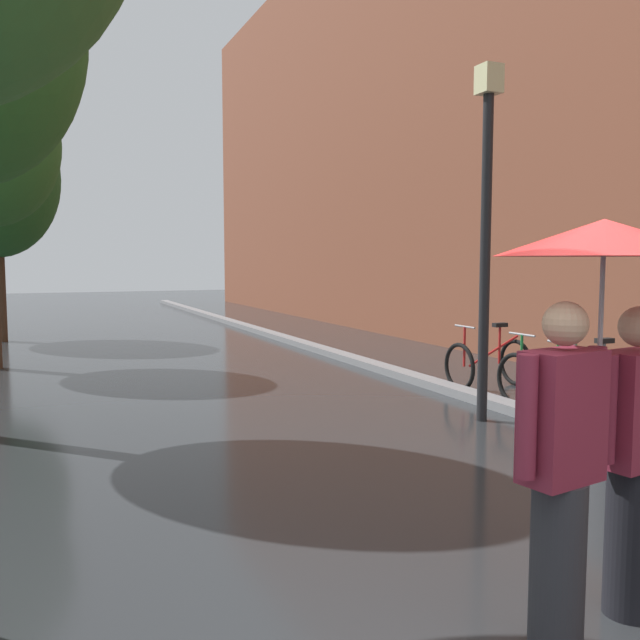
{
  "coord_description": "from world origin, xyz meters",
  "views": [
    {
      "loc": [
        -2.21,
        -1.87,
        1.88
      ],
      "look_at": [
        0.14,
        3.54,
        1.35
      ],
      "focal_mm": 37.29,
      "sensor_mm": 36.0,
      "label": 1
    }
  ],
  "objects_px": {
    "couple_under_umbrella": "(601,368)",
    "litter_bin": "(613,423)",
    "street_lamp_post": "(486,215)",
    "parked_bicycle_1": "(589,388)",
    "parked_bicycle_3": "(488,363)",
    "parked_bicycle_2": "(546,375)"
  },
  "relations": [
    {
      "from": "couple_under_umbrella",
      "to": "street_lamp_post",
      "type": "relative_size",
      "value": 0.51
    },
    {
      "from": "parked_bicycle_1",
      "to": "litter_bin",
      "type": "height_order",
      "value": "parked_bicycle_1"
    },
    {
      "from": "parked_bicycle_1",
      "to": "couple_under_umbrella",
      "type": "distance_m",
      "value": 4.97
    },
    {
      "from": "street_lamp_post",
      "to": "parked_bicycle_1",
      "type": "bearing_deg",
      "value": -20.08
    },
    {
      "from": "parked_bicycle_1",
      "to": "street_lamp_post",
      "type": "distance_m",
      "value": 2.39
    },
    {
      "from": "parked_bicycle_2",
      "to": "street_lamp_post",
      "type": "xyz_separation_m",
      "value": [
        -1.39,
        -0.48,
        2.02
      ]
    },
    {
      "from": "parked_bicycle_2",
      "to": "litter_bin",
      "type": "xyz_separation_m",
      "value": [
        -1.45,
        -2.44,
        0.05
      ]
    },
    {
      "from": "couple_under_umbrella",
      "to": "litter_bin",
      "type": "distance_m",
      "value": 3.05
    },
    {
      "from": "parked_bicycle_1",
      "to": "couple_under_umbrella",
      "type": "relative_size",
      "value": 0.54
    },
    {
      "from": "parked_bicycle_1",
      "to": "parked_bicycle_3",
      "type": "relative_size",
      "value": 1.03
    },
    {
      "from": "parked_bicycle_3",
      "to": "street_lamp_post",
      "type": "height_order",
      "value": "street_lamp_post"
    },
    {
      "from": "parked_bicycle_2",
      "to": "parked_bicycle_3",
      "type": "relative_size",
      "value": 1.02
    },
    {
      "from": "parked_bicycle_1",
      "to": "parked_bicycle_2",
      "type": "bearing_deg",
      "value": 78.98
    },
    {
      "from": "couple_under_umbrella",
      "to": "litter_bin",
      "type": "height_order",
      "value": "couple_under_umbrella"
    },
    {
      "from": "parked_bicycle_3",
      "to": "couple_under_umbrella",
      "type": "xyz_separation_m",
      "value": [
        -3.58,
        -5.48,
        0.97
      ]
    },
    {
      "from": "parked_bicycle_3",
      "to": "parked_bicycle_1",
      "type": "bearing_deg",
      "value": -93.22
    },
    {
      "from": "couple_under_umbrella",
      "to": "litter_bin",
      "type": "relative_size",
      "value": 2.45
    },
    {
      "from": "parked_bicycle_2",
      "to": "street_lamp_post",
      "type": "distance_m",
      "value": 2.5
    },
    {
      "from": "parked_bicycle_2",
      "to": "parked_bicycle_1",
      "type": "bearing_deg",
      "value": -101.02
    },
    {
      "from": "parked_bicycle_2",
      "to": "parked_bicycle_3",
      "type": "distance_m",
      "value": 1.13
    },
    {
      "from": "street_lamp_post",
      "to": "litter_bin",
      "type": "relative_size",
      "value": 4.79
    },
    {
      "from": "parked_bicycle_1",
      "to": "street_lamp_post",
      "type": "relative_size",
      "value": 0.27
    }
  ]
}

